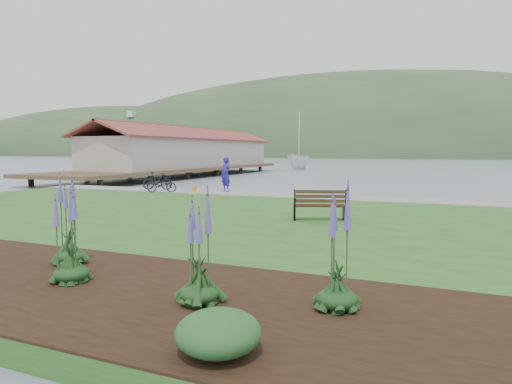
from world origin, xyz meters
TOP-DOWN VIEW (x-y plane):
  - ground at (0.00, 0.00)m, footprint 600.00×600.00m
  - lawn at (0.00, -2.00)m, footprint 34.00×20.00m
  - shoreline_path at (0.00, 6.90)m, footprint 34.00×2.20m
  - garden_bed at (3.00, -9.80)m, footprint 24.00×4.40m
  - far_hillside at (20.00, 170.00)m, footprint 580.00×80.00m
  - pier_pavilion at (-20.00, 27.52)m, footprint 8.00×36.00m
  - park_bench at (2.96, -0.73)m, footprint 1.93×1.30m
  - person at (-4.90, 7.50)m, footprint 1.02×0.88m
  - bicycle_a at (-8.23, 5.89)m, footprint 1.15×1.84m
  - bicycle_b at (-9.45, 7.20)m, footprint 1.11×1.89m
  - sailboat at (-13.32, 46.82)m, footprint 10.69×10.85m
  - pannier at (-6.84, 7.20)m, footprint 0.18×0.28m
  - echium_0 at (3.59, -9.91)m, footprint 0.62×0.62m
  - echium_1 at (5.61, -9.32)m, footprint 0.62×0.62m
  - echium_4 at (0.88, -9.84)m, footprint 0.62×0.62m
  - echium_5 at (-0.20, -8.80)m, footprint 0.62×0.62m
  - shrub_1 at (4.70, -11.36)m, footprint 1.02×1.02m

SIDE VIEW (x-z plane):
  - ground at x=0.00m, z-range 0.00..0.00m
  - far_hillside at x=20.00m, z-range -19.00..19.00m
  - sailboat at x=-13.32m, z-range -13.17..13.17m
  - lawn at x=0.00m, z-range 0.00..0.40m
  - shoreline_path at x=0.00m, z-range 0.40..0.43m
  - garden_bed at x=3.00m, z-range 0.40..0.44m
  - pannier at x=-6.84m, z-range 0.40..0.69m
  - shrub_1 at x=4.70m, z-range 0.44..0.95m
  - bicycle_a at x=-8.23m, z-range 0.40..1.31m
  - bicycle_b at x=-9.45m, z-range 0.40..1.49m
  - park_bench at x=2.96m, z-range 0.40..1.51m
  - echium_4 at x=0.88m, z-range 0.19..2.19m
  - echium_1 at x=5.61m, z-range 0.18..2.26m
  - echium_0 at x=3.59m, z-range 0.29..2.20m
  - echium_5 at x=-0.20m, z-range 0.24..2.32m
  - person at x=-4.90m, z-range 0.40..2.77m
  - pier_pavilion at x=-20.00m, z-range -0.06..5.34m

